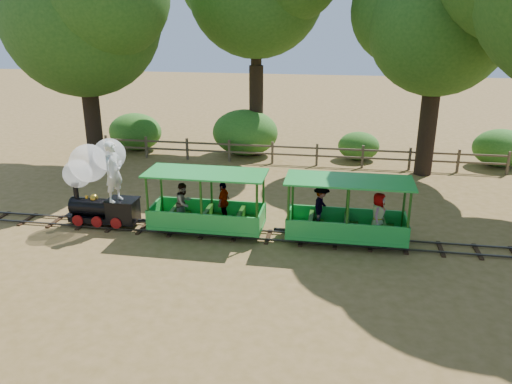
% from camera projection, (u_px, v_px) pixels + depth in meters
% --- Properties ---
extents(ground, '(90.00, 90.00, 0.00)m').
position_uv_depth(ground, '(268.00, 237.00, 15.09)').
color(ground, olive).
rests_on(ground, ground).
extents(track, '(22.00, 1.00, 0.10)m').
position_uv_depth(track, '(268.00, 235.00, 15.07)').
color(track, '#3F3D3A').
rests_on(track, ground).
extents(locomotive, '(2.51, 1.22, 2.88)m').
position_uv_depth(locomotive, '(97.00, 176.00, 15.45)').
color(locomotive, black).
rests_on(locomotive, ground).
extents(carriage_front, '(3.60, 1.47, 1.87)m').
position_uv_depth(carriage_front, '(205.00, 209.00, 15.13)').
color(carriage_front, green).
rests_on(carriage_front, track).
extents(carriage_rear, '(3.60, 1.49, 1.87)m').
position_uv_depth(carriage_rear, '(345.00, 216.00, 14.49)').
color(carriage_rear, green).
rests_on(carriage_rear, track).
extents(oak_nw, '(7.95, 7.00, 9.50)m').
position_uv_depth(oak_nw, '(81.00, 8.00, 19.89)').
color(oak_nw, '#2D2116').
rests_on(oak_nw, ground).
extents(oak_ne, '(6.79, 5.98, 8.72)m').
position_uv_depth(oak_ne, '(439.00, 18.00, 19.16)').
color(oak_ne, '#2D2116').
rests_on(oak_ne, ground).
extents(fence, '(18.10, 0.10, 1.00)m').
position_uv_depth(fence, '(295.00, 152.00, 22.33)').
color(fence, brown).
rests_on(fence, ground).
extents(shrub_west, '(2.64, 2.03, 1.83)m').
position_uv_depth(shrub_west, '(135.00, 132.00, 24.71)').
color(shrub_west, '#2D6B1E').
rests_on(shrub_west, ground).
extents(shrub_mid_w, '(3.14, 2.42, 2.18)m').
position_uv_depth(shrub_mid_w, '(245.00, 132.00, 23.77)').
color(shrub_mid_w, '#2D6B1E').
rests_on(shrub_mid_w, ground).
extents(shrub_mid_e, '(1.89, 1.46, 1.31)m').
position_uv_depth(shrub_mid_e, '(359.00, 146.00, 23.06)').
color(shrub_mid_e, '#2D6B1E').
rests_on(shrub_mid_e, ground).
extents(shrub_east, '(2.40, 1.85, 1.66)m').
position_uv_depth(shrub_east, '(501.00, 148.00, 22.02)').
color(shrub_east, '#2D6B1E').
rests_on(shrub_east, ground).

